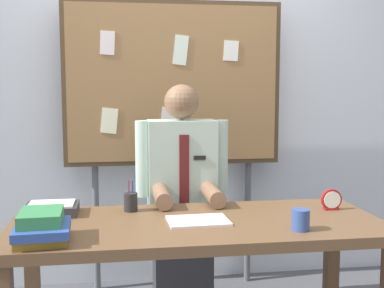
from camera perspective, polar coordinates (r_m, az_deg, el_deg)
back_wall at (r=3.49m, az=-2.54°, el=5.89°), size 6.40×0.08×2.70m
desk at (r=2.37m, az=0.64°, el=-11.15°), size 1.77×0.73×0.76m
person at (r=2.94m, az=-1.17°, el=-7.87°), size 0.55×0.56×1.41m
bulletin_board at (r=3.29m, az=-2.19°, el=6.69°), size 1.46×0.09×1.97m
book_stack at (r=2.13m, az=-17.25°, el=-9.31°), size 0.25×0.28×0.13m
open_notebook at (r=2.33m, az=0.68°, el=-9.01°), size 0.29×0.22×0.01m
desk_clock at (r=2.65m, az=16.03°, el=-6.39°), size 0.11×0.04×0.11m
coffee_mug at (r=2.24m, az=12.62°, el=-8.67°), size 0.08×0.08×0.09m
pen_holder at (r=2.54m, az=-7.20°, el=-6.75°), size 0.07×0.07×0.16m
paper_tray at (r=2.56m, az=-16.15°, el=-7.33°), size 0.26×0.20×0.06m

